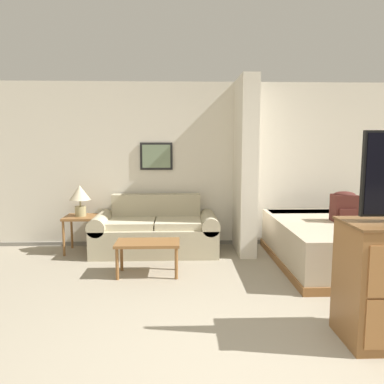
{
  "coord_description": "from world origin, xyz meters",
  "views": [
    {
      "loc": [
        -0.46,
        -2.36,
        1.63
      ],
      "look_at": [
        -0.31,
        2.17,
        1.05
      ],
      "focal_mm": 35.0,
      "sensor_mm": 36.0,
      "label": 1
    }
  ],
  "objects_px": {
    "backpack": "(344,206)",
    "bed": "(341,243)",
    "coffee_table": "(148,246)",
    "table_lamp": "(80,196)",
    "couch": "(156,232)"
  },
  "relations": [
    {
      "from": "backpack",
      "to": "bed",
      "type": "bearing_deg",
      "value": -128.76
    },
    {
      "from": "table_lamp",
      "to": "bed",
      "type": "height_order",
      "value": "table_lamp"
    },
    {
      "from": "couch",
      "to": "bed",
      "type": "xyz_separation_m",
      "value": [
        2.56,
        -0.68,
        -0.01
      ]
    },
    {
      "from": "table_lamp",
      "to": "coffee_table",
      "type": "bearing_deg",
      "value": -43.75
    },
    {
      "from": "bed",
      "to": "backpack",
      "type": "relative_size",
      "value": 5.2
    },
    {
      "from": "coffee_table",
      "to": "bed",
      "type": "distance_m",
      "value": 2.62
    },
    {
      "from": "couch",
      "to": "coffee_table",
      "type": "bearing_deg",
      "value": -91.94
    },
    {
      "from": "couch",
      "to": "backpack",
      "type": "relative_size",
      "value": 4.59
    },
    {
      "from": "coffee_table",
      "to": "table_lamp",
      "type": "relative_size",
      "value": 1.7
    },
    {
      "from": "coffee_table",
      "to": "table_lamp",
      "type": "height_order",
      "value": "table_lamp"
    },
    {
      "from": "couch",
      "to": "bed",
      "type": "relative_size",
      "value": 0.88
    },
    {
      "from": "bed",
      "to": "backpack",
      "type": "bearing_deg",
      "value": 51.24
    },
    {
      "from": "table_lamp",
      "to": "bed",
      "type": "relative_size",
      "value": 0.22
    },
    {
      "from": "table_lamp",
      "to": "bed",
      "type": "xyz_separation_m",
      "value": [
        3.69,
        -0.73,
        -0.56
      ]
    },
    {
      "from": "couch",
      "to": "table_lamp",
      "type": "bearing_deg",
      "value": 177.49
    }
  ]
}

